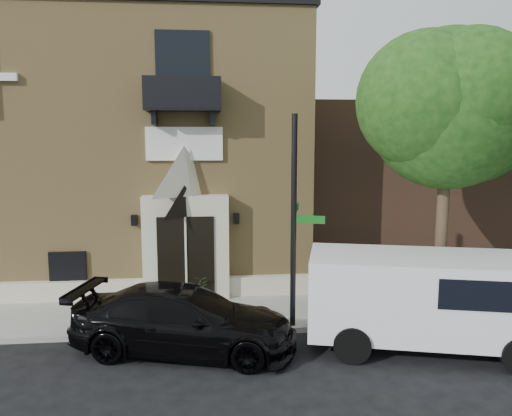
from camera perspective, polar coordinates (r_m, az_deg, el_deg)
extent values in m
plane|color=black|center=(13.34, -3.89, -14.38)|extent=(120.00, 120.00, 0.00)
cube|color=gray|center=(14.77, -0.11, -11.78)|extent=(42.00, 3.00, 0.15)
cube|color=tan|center=(20.51, -13.16, 6.23)|extent=(12.00, 10.00, 9.00)
cube|color=black|center=(20.89, -13.60, 19.07)|extent=(12.20, 10.20, 0.30)
cube|color=beige|center=(16.12, -15.08, -8.94)|extent=(12.00, 0.30, 0.60)
cube|color=beige|center=(15.45, -7.98, -4.49)|extent=(2.60, 0.55, 3.20)
pyramid|color=beige|center=(15.12, -8.16, 4.24)|extent=(2.60, 0.55, 1.50)
cube|color=black|center=(15.24, -8.01, -5.82)|extent=(1.70, 0.06, 2.60)
cube|color=beige|center=(15.20, -8.01, -5.86)|extent=(0.06, 0.04, 2.60)
cube|color=white|center=(15.28, -8.19, 7.28)|extent=(2.30, 0.10, 1.00)
cube|color=black|center=(14.91, -8.33, 11.11)|extent=(2.20, 0.90, 0.10)
cube|color=black|center=(14.51, -8.45, 12.97)|extent=(2.20, 0.06, 0.90)
cube|color=black|center=(15.02, -12.47, 12.70)|extent=(0.06, 0.90, 0.90)
cube|color=black|center=(14.93, -4.24, 12.90)|extent=(0.06, 0.90, 0.90)
cube|color=black|center=(15.44, -8.35, 15.48)|extent=(1.60, 0.08, 2.20)
cube|color=black|center=(16.34, -20.71, -6.41)|extent=(1.10, 0.10, 1.00)
cube|color=orange|center=(16.37, -20.68, -6.38)|extent=(0.85, 0.06, 0.75)
cube|color=black|center=(15.56, -13.74, -1.36)|extent=(0.18, 0.18, 0.32)
cube|color=black|center=(15.43, -2.27, -1.22)|extent=(0.18, 0.18, 0.32)
cube|color=brown|center=(24.70, 24.40, 2.98)|extent=(18.00, 8.00, 6.40)
cylinder|color=#38281C|center=(14.53, 20.38, -3.71)|extent=(0.32, 0.32, 4.20)
sphere|color=#163C10|center=(14.27, 21.10, 10.47)|extent=(4.20, 4.20, 4.20)
sphere|color=#163C10|center=(14.89, 23.30, 9.08)|extent=(3.36, 3.36, 3.36)
sphere|color=#163C10|center=(13.80, 18.87, 11.51)|extent=(3.57, 3.57, 3.57)
sphere|color=#163C10|center=(13.77, 23.27, 12.14)|extent=(3.15, 3.15, 3.15)
imported|color=black|center=(12.31, -8.17, -12.53)|extent=(5.72, 3.39, 1.55)
cube|color=white|center=(12.80, 19.05, -9.39)|extent=(5.99, 3.58, 1.91)
cube|color=black|center=(11.84, 24.43, -9.13)|extent=(1.75, 0.49, 0.67)
cylinder|color=black|center=(11.93, 10.94, -15.11)|extent=(0.90, 0.49, 0.85)
cylinder|color=black|center=(13.91, 10.64, -11.66)|extent=(0.90, 0.49, 0.85)
cylinder|color=black|center=(14.49, 25.28, -11.51)|extent=(0.90, 0.49, 0.85)
cylinder|color=black|center=(12.90, 4.32, -1.65)|extent=(0.15, 0.15, 5.53)
cube|color=#0F5914|center=(12.83, 6.15, -1.31)|extent=(0.76, 0.28, 0.20)
cube|color=#0F5914|center=(13.26, 4.58, 0.02)|extent=(0.28, 0.76, 0.20)
cylinder|color=maroon|center=(14.52, 14.60, -11.92)|extent=(0.37, 0.37, 0.08)
cylinder|color=maroon|center=(14.41, 14.65, -10.72)|extent=(0.27, 0.27, 0.56)
sphere|color=maroon|center=(14.31, 14.69, -9.54)|extent=(0.27, 0.27, 0.27)
cylinder|color=maroon|center=(14.40, 14.65, -10.55)|extent=(0.46, 0.12, 0.12)
cube|color=black|center=(15.03, 21.28, -9.41)|extent=(1.85, 1.04, 1.13)
cube|color=black|center=(14.86, 21.40, -7.14)|extent=(1.91, 1.09, 0.12)
imported|color=#456F36|center=(15.48, -6.76, -9.05)|extent=(0.74, 0.64, 0.79)
imported|color=black|center=(14.19, 10.94, -9.16)|extent=(0.66, 0.65, 1.54)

